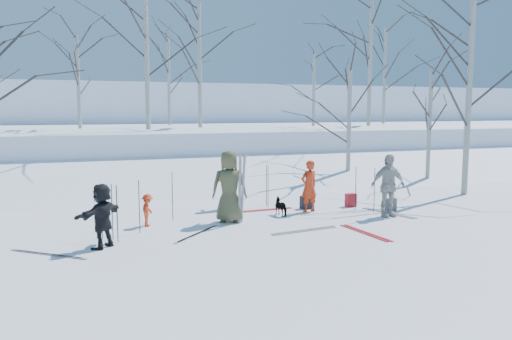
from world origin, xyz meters
name	(u,v)px	position (x,y,z in m)	size (l,w,h in m)	color
ground	(275,224)	(0.00, 0.00, 0.00)	(120.00, 120.00, 0.00)	white
snow_ramp	(210,183)	(0.00, 7.00, 0.15)	(70.00, 9.50, 1.40)	white
snow_plateau	(166,145)	(0.00, 17.00, 1.00)	(70.00, 18.00, 2.20)	white
far_hill	(129,121)	(0.00, 38.00, 2.00)	(90.00, 30.00, 6.00)	white
skier_olive_center	(229,186)	(-1.09, 0.63, 0.99)	(0.97, 0.63, 1.99)	#48492B
skier_red_north	(309,186)	(1.58, 1.16, 0.78)	(0.57, 0.37, 1.57)	red
skier_redor_behind	(228,182)	(-0.55, 2.52, 0.83)	(0.81, 0.63, 1.66)	#CA430F
skier_red_seated	(148,210)	(-3.28, 0.87, 0.43)	(0.56, 0.32, 0.87)	red
skier_cream_east	(388,185)	(3.42, -0.24, 0.91)	(1.07, 0.44, 1.82)	beige
skier_grey_west	(102,216)	(-4.51, -0.89, 0.73)	(1.35, 0.43, 1.46)	black
dog	(282,207)	(0.59, 0.91, 0.27)	(0.29, 0.64, 0.54)	black
upright_ski_left	(240,189)	(-0.88, 0.37, 0.95)	(0.07, 0.02, 1.90)	silver
upright_ski_right	(243,189)	(-0.78, 0.39, 0.95)	(0.07, 0.02, 1.90)	silver
ski_pair_a	(389,213)	(3.72, 0.11, 0.01)	(0.71, 1.88, 0.02)	silver
ski_pair_b	(365,233)	(1.74, -1.74, 0.01)	(0.37, 1.91, 0.02)	red
ski_pair_c	(197,234)	(-2.26, -0.42, 0.01)	(1.46, 1.51, 0.02)	silver
ski_pair_d	(48,254)	(-5.65, -1.06, 0.01)	(1.59, 1.37, 0.02)	silver
ski_pair_e	(263,210)	(0.35, 1.80, 0.01)	(1.91, 0.28, 0.02)	red
ski_pair_f	(304,230)	(0.41, -1.01, 0.01)	(1.91, 0.46, 0.02)	silver
ski_pole_a	(172,196)	(-2.51, 1.44, 0.67)	(0.02, 0.02, 1.34)	black
ski_pole_b	(101,211)	(-4.49, -0.01, 0.67)	(0.02, 0.02, 1.34)	black
ski_pole_c	(374,190)	(3.40, 0.42, 0.67)	(0.02, 0.02, 1.34)	black
ski_pole_d	(266,185)	(0.70, 2.46, 0.67)	(0.02, 0.02, 1.34)	black
ski_pole_e	(139,207)	(-3.57, 0.21, 0.67)	(0.02, 0.02, 1.34)	black
ski_pole_f	(117,214)	(-4.16, -0.49, 0.67)	(0.02, 0.02, 1.34)	black
ski_pole_g	(356,189)	(3.03, 0.87, 0.67)	(0.02, 0.02, 1.34)	black
ski_pole_h	(112,212)	(-4.25, -0.22, 0.67)	(0.02, 0.02, 1.34)	black
ski_pole_i	(268,187)	(0.64, 2.16, 0.67)	(0.02, 0.02, 1.34)	black
backpack_red	(351,200)	(3.19, 1.42, 0.21)	(0.32, 0.22, 0.42)	#AD1A22
backpack_grey	(391,205)	(4.00, 0.42, 0.19)	(0.30, 0.20, 0.38)	#55575D
backpack_dark	(306,202)	(1.70, 1.60, 0.20)	(0.34, 0.24, 0.40)	black
birch_plateau_a	(385,76)	(13.26, 14.60, 5.15)	(4.72, 4.72, 5.89)	silver
birch_plateau_c	(199,66)	(0.86, 12.01, 5.19)	(4.79, 4.79, 5.98)	silver
birch_plateau_d	(146,54)	(-1.92, 10.32, 5.52)	(5.24, 5.24, 6.63)	silver
birch_plateau_f	(169,82)	(0.17, 16.70, 4.66)	(4.04, 4.04, 4.92)	silver
birch_plateau_g	(370,56)	(10.31, 11.66, 5.98)	(5.89, 5.89, 7.56)	silver
birch_plateau_h	(314,91)	(7.32, 12.46, 4.11)	(3.28, 3.28, 3.83)	silver
birch_plateau_i	(78,82)	(-4.78, 12.45, 4.34)	(3.60, 3.60, 4.29)	silver
birch_edge_b	(469,98)	(8.28, 2.03, 3.50)	(5.51, 5.51, 7.01)	silver
birch_edge_c	(429,128)	(8.91, 4.84, 2.34)	(3.88, 3.88, 4.68)	silver
birch_edge_e	(349,125)	(5.71, 5.91, 2.43)	(4.00, 4.00, 4.85)	silver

